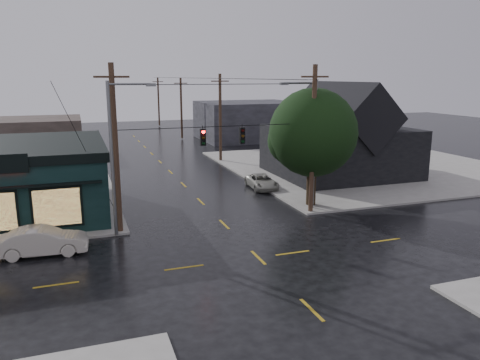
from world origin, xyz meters
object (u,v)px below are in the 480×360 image
object	(u,v)px
utility_pole_ne	(310,213)
suv_silver	(262,182)
sedan_cream	(43,241)
utility_pole_nw	(121,233)
corner_tree	(313,133)

from	to	relation	value
utility_pole_ne	suv_silver	xyz separation A→B (m)	(-0.50, 7.89, 0.60)
sedan_cream	utility_pole_nw	bearing A→B (deg)	-58.13
utility_pole_nw	utility_pole_ne	distance (m)	13.00
utility_pole_ne	sedan_cream	xyz separation A→B (m)	(-17.25, -2.28, 0.76)
utility_pole_nw	sedan_cream	world-z (taller)	utility_pole_nw
utility_pole_nw	suv_silver	bearing A→B (deg)	32.26
utility_pole_nw	sedan_cream	bearing A→B (deg)	-151.79
sedan_cream	suv_silver	xyz separation A→B (m)	(16.75, 10.17, -0.16)
corner_tree	utility_pole_ne	size ratio (longest dim) A/B	0.83
corner_tree	suv_silver	world-z (taller)	corner_tree
utility_pole_nw	utility_pole_ne	world-z (taller)	same
utility_pole_nw	sedan_cream	distance (m)	4.88
utility_pole_ne	corner_tree	bearing A→B (deg)	61.90
utility_pole_ne	utility_pole_nw	bearing A→B (deg)	180.00
suv_silver	sedan_cream	bearing A→B (deg)	-145.03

